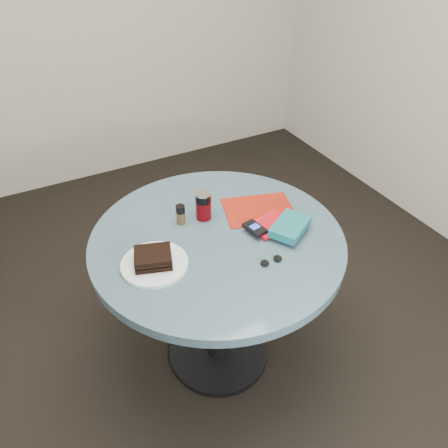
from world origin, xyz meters
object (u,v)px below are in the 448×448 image
plate (155,264)px  soda_can (203,206)px  red_book (270,224)px  headphones (271,261)px  table (218,267)px  novel (290,226)px  sandwich (153,258)px  magazine (259,210)px  pepper_grinder (181,214)px  mp3_player (255,228)px

plate → soda_can: bearing=32.4°
red_book → headphones: (-0.11, -0.18, -0.00)m
soda_can → headphones: 0.38m
table → plate: plate is taller
red_book → headphones: bearing=-135.8°
soda_can → novel: (0.25, -0.25, -0.03)m
novel → soda_can: bearing=103.8°
sandwich → novel: sandwich is taller
magazine → table: bearing=-146.0°
sandwich → soda_can: size_ratio=1.31×
pepper_grinder → headphones: (0.19, -0.37, -0.03)m
plate → red_book: 0.49m
pepper_grinder → mp3_player: size_ratio=0.83×
plate → headphones: bearing=-25.5°
plate → red_book: red_book is taller
novel → headphones: bearing=-176.4°
sandwich → soda_can: (0.29, 0.18, 0.02)m
novel → mp3_player: bearing=120.9°
plate → mp3_player: bearing=-1.2°
mp3_player → soda_can: bearing=124.8°
soda_can → red_book: soda_can is taller
plate → novel: bearing=-7.8°
mp3_player → plate: bearing=178.8°
sandwich → pepper_grinder: (0.19, 0.19, 0.00)m
plate → magazine: 0.53m
pepper_grinder → table: bearing=-58.3°
red_book → novel: novel is taller
plate → pepper_grinder: 0.27m
plate → red_book: (0.49, 0.00, 0.00)m
headphones → red_book: bearing=58.7°
plate → soda_can: size_ratio=2.00×
plate → pepper_grinder: size_ratio=2.87×
magazine → headphones: headphones is taller
table → sandwich: sandwich is taller
sandwich → mp3_player: sandwich is taller
plate → novel: 0.54m
table → sandwich: bearing=-171.1°
plate → soda_can: (0.28, 0.18, 0.05)m
headphones → soda_can: bearing=105.1°
magazine → red_book: (-0.02, -0.12, 0.01)m
table → headphones: size_ratio=11.34×
sandwich → magazine: 0.53m
soda_can → magazine: bearing=-14.8°
table → red_book: bearing=-11.6°
novel → headphones: novel is taller
pepper_grinder → red_book: pepper_grinder is taller
plate → magazine: bearing=13.1°
sandwich → headphones: bearing=-25.5°
mp3_player → red_book: bearing=7.1°
plate → sandwich: (-0.00, 0.00, 0.03)m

